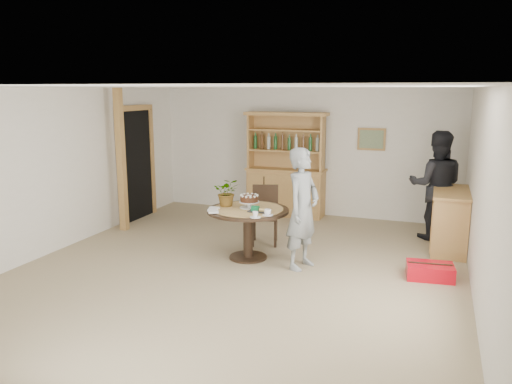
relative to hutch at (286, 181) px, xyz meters
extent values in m
plane|color=tan|center=(0.30, -3.24, -0.69)|extent=(7.00, 7.00, 0.00)
cube|color=white|center=(0.30, 0.26, 0.56)|extent=(6.00, 0.04, 2.50)
cube|color=white|center=(0.30, -6.74, 0.56)|extent=(6.00, 0.04, 2.50)
cube|color=white|center=(-2.70, -3.24, 0.56)|extent=(0.04, 7.00, 2.50)
cube|color=white|center=(3.30, -3.24, 0.56)|extent=(0.04, 7.00, 2.50)
cube|color=white|center=(0.30, -3.24, 1.81)|extent=(6.00, 7.00, 0.04)
cube|color=tan|center=(1.60, 0.23, 0.86)|extent=(0.52, 0.03, 0.42)
cube|color=#59724C|center=(1.60, 0.21, 0.86)|extent=(0.44, 0.02, 0.34)
cube|color=black|center=(-2.64, -1.24, 0.36)|extent=(0.10, 0.90, 2.10)
cube|color=tan|center=(-2.62, -1.74, 0.36)|extent=(0.12, 0.10, 2.10)
cube|color=tan|center=(-2.62, -0.74, 0.36)|extent=(0.12, 0.10, 2.10)
cube|color=tan|center=(-2.62, -1.24, 1.44)|extent=(0.12, 1.10, 0.10)
cube|color=tan|center=(-2.40, -2.04, 0.56)|extent=(0.12, 0.12, 2.50)
cube|color=tan|center=(0.00, 0.00, -0.24)|extent=(1.50, 0.50, 0.90)
cube|color=tan|center=(0.00, 0.00, 0.23)|extent=(1.56, 0.54, 0.04)
cube|color=tan|center=(0.00, 0.10, 0.78)|extent=(1.50, 0.04, 1.06)
cube|color=tan|center=(-0.73, -0.05, 0.78)|extent=(0.04, 0.34, 1.06)
cube|color=tan|center=(0.73, -0.05, 0.78)|extent=(0.04, 0.34, 1.06)
cube|color=tan|center=(0.00, -0.05, 0.61)|extent=(1.44, 0.32, 0.03)
cube|color=tan|center=(0.00, -0.05, 1.01)|extent=(1.44, 0.32, 0.03)
cube|color=tan|center=(0.00, -0.05, 1.32)|extent=(1.62, 0.40, 0.06)
cylinder|color=#194C1E|center=(-0.56, -0.05, 0.77)|extent=(0.07, 0.07, 0.28)
cylinder|color=#4C2D14|center=(-0.40, -0.05, 0.77)|extent=(0.07, 0.07, 0.28)
cylinder|color=#B2BFB2|center=(-0.24, -0.05, 0.77)|extent=(0.07, 0.07, 0.28)
cylinder|color=#194C1E|center=(-0.08, -0.05, 0.77)|extent=(0.07, 0.07, 0.28)
cylinder|color=#4C2D14|center=(0.08, -0.05, 0.77)|extent=(0.07, 0.07, 0.28)
cylinder|color=#B2BFB2|center=(0.24, -0.05, 0.77)|extent=(0.07, 0.07, 0.28)
cylinder|color=#194C1E|center=(0.40, -0.05, 0.77)|extent=(0.07, 0.07, 0.28)
cylinder|color=#4C2D14|center=(0.56, -0.05, 0.77)|extent=(0.07, 0.07, 0.28)
cube|color=tan|center=(3.04, -1.24, -0.24)|extent=(0.50, 1.20, 0.90)
cube|color=tan|center=(3.04, -1.24, 0.23)|extent=(0.54, 1.26, 0.04)
cylinder|color=black|center=(0.23, -2.72, 0.04)|extent=(1.20, 1.20, 0.04)
cylinder|color=black|center=(0.23, -2.72, -0.33)|extent=(0.14, 0.14, 0.70)
cylinder|color=black|center=(0.23, -2.72, -0.67)|extent=(0.56, 0.56, 0.03)
cylinder|color=tan|center=(0.23, -2.72, 0.07)|extent=(1.04, 1.04, 0.01)
cube|color=black|center=(0.23, -1.97, -0.24)|extent=(0.52, 0.52, 0.04)
cube|color=black|center=(0.18, -1.79, 0.01)|extent=(0.41, 0.14, 0.46)
cube|color=black|center=(0.18, -1.79, 0.23)|extent=(0.41, 0.15, 0.05)
cube|color=black|center=(0.11, -2.19, -0.47)|extent=(0.04, 0.04, 0.44)
cube|color=black|center=(0.46, -2.09, -0.47)|extent=(0.04, 0.04, 0.44)
cube|color=black|center=(0.01, -1.85, -0.47)|extent=(0.04, 0.04, 0.44)
cube|color=black|center=(0.36, -1.75, -0.47)|extent=(0.04, 0.04, 0.44)
cylinder|color=white|center=(0.23, -2.67, 0.08)|extent=(0.28, 0.28, 0.01)
cylinder|color=white|center=(0.23, -2.67, 0.12)|extent=(0.05, 0.05, 0.08)
cylinder|color=white|center=(0.23, -2.67, 0.16)|extent=(0.30, 0.30, 0.01)
cylinder|color=#462214|center=(0.23, -2.67, 0.21)|extent=(0.26, 0.26, 0.09)
cylinder|color=white|center=(0.23, -2.67, 0.26)|extent=(0.08, 0.08, 0.01)
sphere|color=white|center=(0.35, -2.67, 0.26)|extent=(0.04, 0.04, 0.04)
sphere|color=white|center=(0.34, -2.61, 0.26)|extent=(0.04, 0.04, 0.04)
sphere|color=white|center=(0.29, -2.57, 0.26)|extent=(0.04, 0.04, 0.04)
sphere|color=white|center=(0.23, -2.55, 0.26)|extent=(0.04, 0.04, 0.04)
sphere|color=white|center=(0.17, -2.57, 0.26)|extent=(0.04, 0.04, 0.04)
sphere|color=white|center=(0.13, -2.61, 0.26)|extent=(0.04, 0.04, 0.04)
sphere|color=white|center=(0.11, -2.67, 0.26)|extent=(0.04, 0.04, 0.04)
sphere|color=white|center=(0.13, -2.73, 0.26)|extent=(0.04, 0.04, 0.04)
sphere|color=white|center=(0.17, -2.77, 0.26)|extent=(0.04, 0.04, 0.04)
sphere|color=white|center=(0.23, -2.79, 0.26)|extent=(0.04, 0.04, 0.04)
sphere|color=white|center=(0.29, -2.77, 0.26)|extent=(0.04, 0.04, 0.04)
sphere|color=white|center=(0.34, -2.73, 0.26)|extent=(0.04, 0.04, 0.04)
imported|color=#3F7233|center=(-0.12, -2.67, 0.28)|extent=(0.47, 0.44, 0.42)
cube|color=black|center=(0.45, -2.84, 0.08)|extent=(0.30, 0.20, 0.01)
cube|color=#0C6D38|center=(0.39, -2.84, 0.11)|extent=(0.10, 0.10, 0.06)
cube|color=#0C6D38|center=(0.39, -2.84, 0.15)|extent=(0.11, 0.02, 0.01)
cylinder|color=white|center=(0.63, -3.00, 0.08)|extent=(0.15, 0.15, 0.01)
imported|color=white|center=(0.63, -3.00, 0.12)|extent=(0.10, 0.10, 0.08)
cylinder|color=white|center=(0.51, -3.17, 0.08)|extent=(0.15, 0.15, 0.01)
imported|color=white|center=(0.51, -3.17, 0.12)|extent=(0.08, 0.08, 0.07)
cube|color=white|center=(-0.22, -2.92, 0.09)|extent=(0.14, 0.08, 0.03)
cube|color=white|center=(-0.19, -3.04, 0.09)|extent=(0.16, 0.11, 0.03)
cube|color=white|center=(-0.13, -3.14, 0.09)|extent=(0.16, 0.14, 0.03)
imported|color=gray|center=(1.08, -2.82, 0.16)|extent=(0.57, 0.71, 1.70)
imported|color=black|center=(2.80, -0.69, 0.22)|extent=(0.93, 0.74, 1.82)
cube|color=red|center=(2.80, -2.65, -0.59)|extent=(0.64, 0.47, 0.20)
cube|color=black|center=(2.80, -2.65, -0.48)|extent=(0.56, 0.10, 0.01)
camera|label=1|loc=(2.78, -9.34, 1.78)|focal=35.00mm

